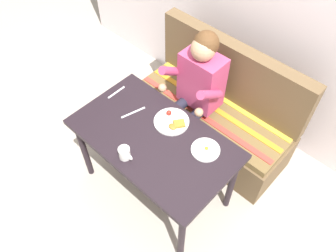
{
  "coord_description": "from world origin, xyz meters",
  "views": [
    {
      "loc": [
        1.08,
        -1.0,
        2.67
      ],
      "look_at": [
        0.0,
        0.15,
        0.72
      ],
      "focal_mm": 36.55,
      "sensor_mm": 36.0,
      "label": 1
    }
  ],
  "objects_px": {
    "plate_breakfast": "(172,122)",
    "fork": "(116,92)",
    "plate_eggs": "(206,150)",
    "person": "(196,86)",
    "couch": "(214,115)",
    "table": "(154,144)",
    "coffee_mug": "(125,153)",
    "knife": "(133,113)"
  },
  "relations": [
    {
      "from": "table",
      "to": "couch",
      "type": "distance_m",
      "value": 0.83
    },
    {
      "from": "person",
      "to": "couch",
      "type": "bearing_deg",
      "value": 58.85
    },
    {
      "from": "fork",
      "to": "plate_breakfast",
      "type": "bearing_deg",
      "value": 7.63
    },
    {
      "from": "plate_breakfast",
      "to": "plate_eggs",
      "type": "xyz_separation_m",
      "value": [
        0.34,
        -0.03,
        -0.0
      ]
    },
    {
      "from": "plate_breakfast",
      "to": "coffee_mug",
      "type": "bearing_deg",
      "value": -93.63
    },
    {
      "from": "table",
      "to": "plate_eggs",
      "type": "height_order",
      "value": "plate_eggs"
    },
    {
      "from": "couch",
      "to": "plate_breakfast",
      "type": "bearing_deg",
      "value": -89.36
    },
    {
      "from": "plate_breakfast",
      "to": "coffee_mug",
      "type": "height_order",
      "value": "coffee_mug"
    },
    {
      "from": "table",
      "to": "plate_breakfast",
      "type": "xyz_separation_m",
      "value": [
        0.01,
        0.19,
        0.09
      ]
    },
    {
      "from": "plate_breakfast",
      "to": "fork",
      "type": "xyz_separation_m",
      "value": [
        -0.53,
        -0.07,
        -0.01
      ]
    },
    {
      "from": "coffee_mug",
      "to": "fork",
      "type": "height_order",
      "value": "coffee_mug"
    },
    {
      "from": "plate_eggs",
      "to": "fork",
      "type": "xyz_separation_m",
      "value": [
        -0.87,
        -0.05,
        -0.01
      ]
    },
    {
      "from": "coffee_mug",
      "to": "knife",
      "type": "bearing_deg",
      "value": 129.04
    },
    {
      "from": "couch",
      "to": "fork",
      "type": "xyz_separation_m",
      "value": [
        -0.53,
        -0.65,
        0.4
      ]
    },
    {
      "from": "table",
      "to": "person",
      "type": "xyz_separation_m",
      "value": [
        -0.11,
        0.59,
        0.09
      ]
    },
    {
      "from": "table",
      "to": "person",
      "type": "relative_size",
      "value": 0.99
    },
    {
      "from": "person",
      "to": "fork",
      "type": "distance_m",
      "value": 0.64
    },
    {
      "from": "plate_breakfast",
      "to": "coffee_mug",
      "type": "xyz_separation_m",
      "value": [
        -0.03,
        -0.44,
        0.04
      ]
    },
    {
      "from": "fork",
      "to": "coffee_mug",
      "type": "bearing_deg",
      "value": -36.23
    },
    {
      "from": "person",
      "to": "plate_eggs",
      "type": "relative_size",
      "value": 6.02
    },
    {
      "from": "table",
      "to": "knife",
      "type": "bearing_deg",
      "value": 167.8
    },
    {
      "from": "person",
      "to": "plate_breakfast",
      "type": "distance_m",
      "value": 0.42
    },
    {
      "from": "plate_breakfast",
      "to": "fork",
      "type": "relative_size",
      "value": 1.53
    },
    {
      "from": "plate_eggs",
      "to": "fork",
      "type": "height_order",
      "value": "plate_eggs"
    },
    {
      "from": "table",
      "to": "plate_breakfast",
      "type": "relative_size",
      "value": 4.6
    },
    {
      "from": "couch",
      "to": "fork",
      "type": "height_order",
      "value": "couch"
    },
    {
      "from": "plate_eggs",
      "to": "couch",
      "type": "bearing_deg",
      "value": 119.61
    },
    {
      "from": "person",
      "to": "knife",
      "type": "xyz_separation_m",
      "value": [
        -0.17,
        -0.53,
        -0.01
      ]
    },
    {
      "from": "plate_breakfast",
      "to": "fork",
      "type": "distance_m",
      "value": 0.54
    },
    {
      "from": "plate_breakfast",
      "to": "plate_eggs",
      "type": "relative_size",
      "value": 1.3
    },
    {
      "from": "fork",
      "to": "knife",
      "type": "distance_m",
      "value": 0.26
    },
    {
      "from": "couch",
      "to": "person",
      "type": "height_order",
      "value": "person"
    },
    {
      "from": "plate_breakfast",
      "to": "knife",
      "type": "relative_size",
      "value": 1.3
    },
    {
      "from": "plate_eggs",
      "to": "coffee_mug",
      "type": "relative_size",
      "value": 1.71
    },
    {
      "from": "table",
      "to": "couch",
      "type": "height_order",
      "value": "couch"
    },
    {
      "from": "plate_eggs",
      "to": "coffee_mug",
      "type": "xyz_separation_m",
      "value": [
        -0.36,
        -0.41,
        0.04
      ]
    },
    {
      "from": "couch",
      "to": "fork",
      "type": "distance_m",
      "value": 0.93
    },
    {
      "from": "table",
      "to": "fork",
      "type": "bearing_deg",
      "value": 167.82
    },
    {
      "from": "couch",
      "to": "person",
      "type": "distance_m",
      "value": 0.46
    },
    {
      "from": "plate_breakfast",
      "to": "knife",
      "type": "height_order",
      "value": "plate_breakfast"
    },
    {
      "from": "table",
      "to": "coffee_mug",
      "type": "relative_size",
      "value": 10.17
    },
    {
      "from": "person",
      "to": "fork",
      "type": "height_order",
      "value": "person"
    }
  ]
}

